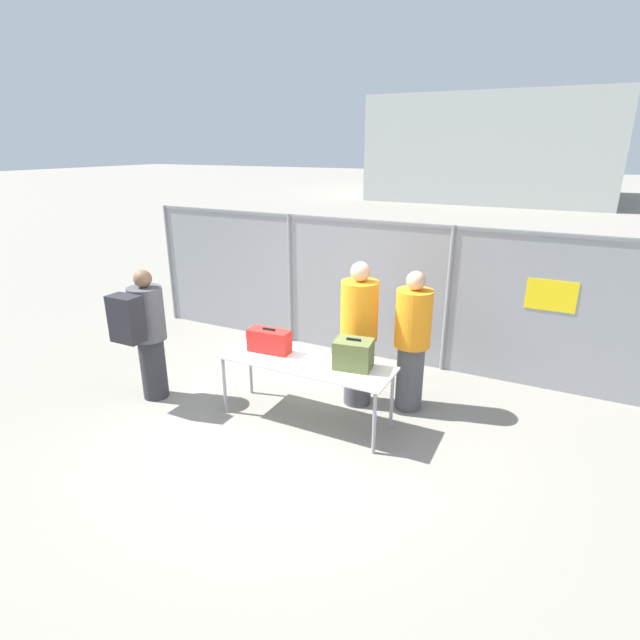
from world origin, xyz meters
name	(u,v)px	position (x,y,z in m)	size (l,w,h in m)	color
ground_plane	(288,422)	(0.00, 0.00, 0.00)	(120.00, 120.00, 0.00)	gray
fence_section	(365,286)	(0.02, 2.30, 1.09)	(7.63, 0.07, 2.08)	gray
inspection_table	(305,366)	(0.16, 0.15, 0.70)	(2.04, 0.67, 0.76)	silver
suitcase_red	(269,341)	(-0.35, 0.21, 0.89)	(0.52, 0.24, 0.30)	red
suitcase_olive	(353,354)	(0.71, 0.25, 0.92)	(0.45, 0.36, 0.35)	#566033
traveler_hooded	(145,331)	(-1.85, -0.26, 0.93)	(0.42, 0.65, 1.68)	#2D2D33
security_worker_near	(359,333)	(0.54, 0.83, 0.94)	(0.45, 0.45, 1.82)	#4C4C51
security_worker_far	(412,340)	(1.15, 1.00, 0.90)	(0.43, 0.43, 1.74)	#4C4C51
utility_trailer	(463,306)	(1.12, 4.29, 0.38)	(3.96, 1.91, 0.64)	#4C6B47
distant_hangar	(499,149)	(-2.03, 28.94, 2.82)	(12.87, 11.56, 5.63)	#B2B7B2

